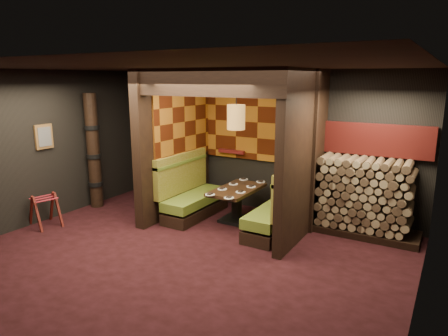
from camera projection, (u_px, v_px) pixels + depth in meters
floor at (182, 257)px, 6.17m from camera, size 6.50×5.50×0.02m
ceiling at (177, 66)px, 5.53m from camera, size 6.50×5.50×0.02m
wall_back at (260, 141)px, 8.17m from camera, size 6.50×0.02×2.85m
wall_left at (39, 147)px, 7.46m from camera, size 0.02×5.50×2.85m
wall_right at (426, 200)px, 4.24m from camera, size 0.02×5.50×2.85m
partition_left at (174, 144)px, 7.91m from camera, size 0.20×2.20×2.85m
partition_right at (303, 156)px, 6.64m from camera, size 0.15×2.10×2.85m
header_beam at (203, 82)px, 6.19m from camera, size 2.85×0.18×0.44m
tapa_back_panel at (258, 122)px, 8.06m from camera, size 2.40×0.06×1.55m
tapa_side_panel at (184, 122)px, 7.90m from camera, size 0.04×1.85×1.45m
lacquer_shelf at (232, 151)px, 8.43m from camera, size 0.60×0.12×0.07m
booth_bench_left at (191, 196)px, 7.94m from camera, size 0.68×1.60×1.14m
booth_bench_right at (280, 212)px, 7.01m from camera, size 0.68×1.60×1.14m
dining_table at (237, 200)px, 7.60m from camera, size 0.68×1.25×0.66m
place_settings at (237, 188)px, 7.55m from camera, size 0.58×1.46×0.03m
pendant_lamp at (236, 117)px, 7.21m from camera, size 0.33×0.33×1.07m
framed_picture at (44, 137)px, 7.48m from camera, size 0.05×0.36×0.46m
luggage_rack at (45, 209)px, 7.39m from camera, size 0.68×0.55×0.65m
totem_column at (93, 152)px, 8.33m from camera, size 0.31×0.31×2.40m
firewood_stack at (369, 198)px, 6.86m from camera, size 1.73×0.70×1.36m
mosaic_header at (377, 140)px, 6.93m from camera, size 1.83×0.10×0.56m
bay_front_post at (314, 154)px, 6.81m from camera, size 0.08×0.08×2.85m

